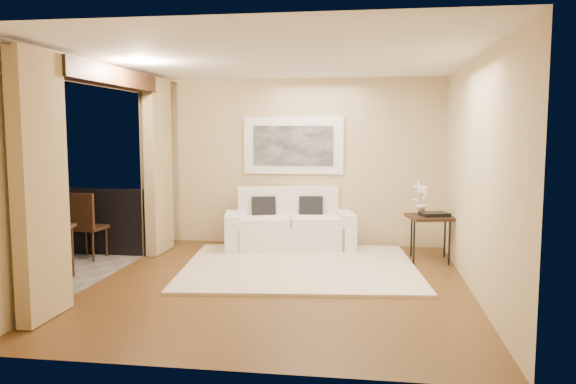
% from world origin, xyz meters
% --- Properties ---
extents(floor, '(5.00, 5.00, 0.00)m').
position_xyz_m(floor, '(0.00, 0.00, 0.00)').
color(floor, brown).
rests_on(floor, ground).
extents(room_shell, '(5.00, 6.40, 5.00)m').
position_xyz_m(room_shell, '(-2.13, 0.00, 2.52)').
color(room_shell, white).
rests_on(room_shell, ground).
extents(balcony, '(1.81, 2.60, 1.17)m').
position_xyz_m(balcony, '(-3.31, 0.00, 0.18)').
color(balcony, '#605B56').
rests_on(balcony, ground).
extents(curtains, '(0.16, 4.80, 2.64)m').
position_xyz_m(curtains, '(-2.11, 0.00, 1.34)').
color(curtains, tan).
rests_on(curtains, ground).
extents(artwork, '(1.62, 0.07, 0.92)m').
position_xyz_m(artwork, '(-0.17, 2.46, 1.62)').
color(artwork, white).
rests_on(artwork, room_shell).
extents(rug, '(3.38, 3.02, 0.04)m').
position_xyz_m(rug, '(0.14, 0.85, 0.02)').
color(rug, beige).
rests_on(rug, floor).
extents(sofa, '(2.12, 1.25, 0.96)m').
position_xyz_m(sofa, '(-0.19, 2.09, 0.34)').
color(sofa, white).
rests_on(sofa, floor).
extents(side_table, '(0.72, 0.72, 0.65)m').
position_xyz_m(side_table, '(1.93, 1.55, 0.60)').
color(side_table, black).
rests_on(side_table, floor).
extents(tray, '(0.45, 0.39, 0.05)m').
position_xyz_m(tray, '(1.98, 1.54, 0.68)').
color(tray, black).
rests_on(tray, side_table).
extents(orchid, '(0.30, 0.27, 0.47)m').
position_xyz_m(orchid, '(1.81, 1.73, 0.89)').
color(orchid, white).
rests_on(orchid, side_table).
extents(bistro_table, '(0.63, 0.63, 0.69)m').
position_xyz_m(bistro_table, '(-2.91, -0.25, 0.60)').
color(bistro_table, black).
rests_on(bistro_table, balcony).
extents(balcony_chair_far, '(0.46, 0.47, 0.98)m').
position_xyz_m(balcony_chair_far, '(-2.99, 0.90, 0.57)').
color(balcony_chair_far, black).
rests_on(balcony_chair_far, balcony).
extents(ice_bucket, '(0.18, 0.18, 0.20)m').
position_xyz_m(ice_bucket, '(-3.10, -0.20, 0.79)').
color(ice_bucket, white).
rests_on(ice_bucket, bistro_table).
extents(candle, '(0.06, 0.06, 0.07)m').
position_xyz_m(candle, '(-2.87, -0.09, 0.72)').
color(candle, red).
rests_on(candle, bistro_table).
extents(vase, '(0.04, 0.04, 0.18)m').
position_xyz_m(vase, '(-2.97, -0.41, 0.78)').
color(vase, silver).
rests_on(vase, bistro_table).
extents(glass_a, '(0.06, 0.06, 0.12)m').
position_xyz_m(glass_a, '(-2.75, -0.37, 0.75)').
color(glass_a, silver).
rests_on(glass_a, bistro_table).
extents(glass_b, '(0.06, 0.06, 0.12)m').
position_xyz_m(glass_b, '(-2.77, -0.19, 0.75)').
color(glass_b, silver).
rests_on(glass_b, bistro_table).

